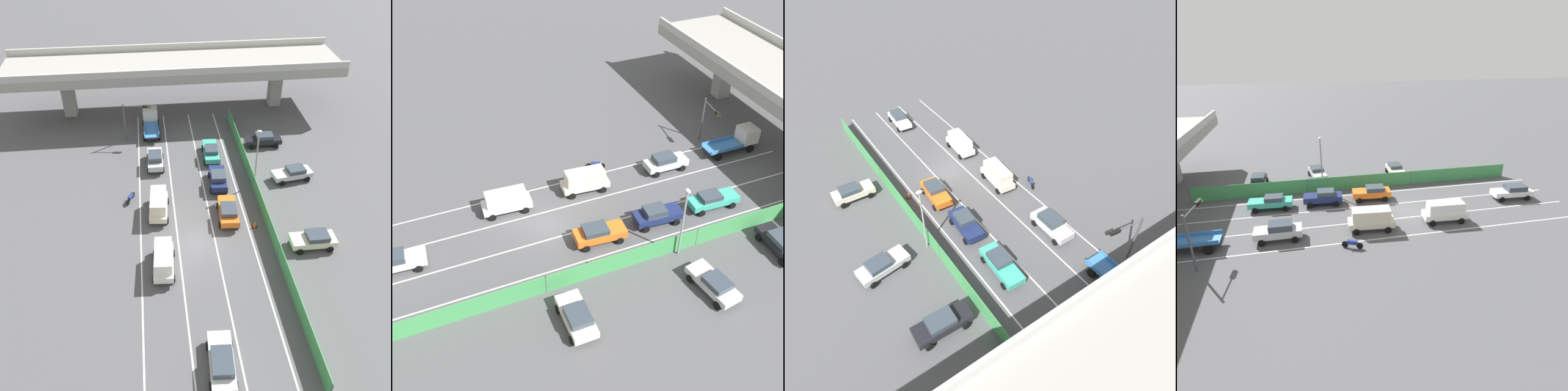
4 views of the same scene
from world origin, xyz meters
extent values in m
plane|color=#4C4C4F|center=(0.00, 0.00, 0.00)|extent=(300.00, 300.00, 0.00)
cube|color=silver|center=(-5.28, 3.94, 0.00)|extent=(0.14, 43.88, 0.01)
cube|color=silver|center=(-1.76, 3.94, 0.00)|extent=(0.14, 43.88, 0.01)
cube|color=silver|center=(1.76, 3.94, 0.00)|extent=(0.14, 43.88, 0.01)
cube|color=silver|center=(5.28, 3.94, 0.00)|extent=(0.14, 43.88, 0.01)
cube|color=gray|center=(0.00, 27.88, 6.40)|extent=(45.51, 9.81, 1.18)
cube|color=#B2B2AD|center=(0.00, 23.17, 7.44)|extent=(45.51, 0.30, 0.90)
cube|color=#B2B2AD|center=(0.00, 32.58, 7.44)|extent=(45.51, 0.30, 0.90)
cube|color=gray|center=(-14.56, 27.88, 2.90)|extent=(1.66, 1.66, 5.81)
cube|color=gray|center=(14.56, 27.88, 2.90)|extent=(1.66, 1.66, 5.81)
cube|color=#3D8E4C|center=(7.13, 3.94, 0.88)|extent=(0.06, 39.88, 1.77)
cylinder|color=#4C514C|center=(7.13, -2.71, 0.88)|extent=(0.10, 0.10, 1.77)
cylinder|color=#4C514C|center=(7.13, 10.58, 0.88)|extent=(0.10, 0.10, 1.77)
cylinder|color=#4C514C|center=(7.13, 23.88, 0.88)|extent=(0.10, 0.10, 1.77)
cube|color=teal|center=(3.41, 14.73, 0.78)|extent=(1.92, 4.77, 0.60)
cube|color=#333D47|center=(3.39, 14.33, 1.31)|extent=(1.59, 2.00, 0.46)
cylinder|color=black|center=(2.63, 16.37, 0.32)|extent=(0.25, 0.65, 0.64)
cylinder|color=black|center=(4.33, 16.29, 0.32)|extent=(0.25, 0.65, 0.64)
cylinder|color=black|center=(2.48, 13.18, 0.32)|extent=(0.25, 0.65, 0.64)
cylinder|color=black|center=(4.19, 13.10, 0.32)|extent=(0.25, 0.65, 0.64)
cube|color=#B7BABC|center=(-3.35, 13.64, 0.82)|extent=(1.77, 4.36, 0.67)
cube|color=#333D47|center=(-3.35, 13.37, 1.44)|extent=(1.54, 2.13, 0.58)
cylinder|color=black|center=(-4.21, 15.12, 0.32)|extent=(0.22, 0.64, 0.64)
cylinder|color=black|center=(-2.47, 15.11, 0.32)|extent=(0.22, 0.64, 0.64)
cylinder|color=black|center=(-4.23, 12.17, 0.32)|extent=(0.22, 0.64, 0.64)
cylinder|color=black|center=(-2.49, 12.15, 0.32)|extent=(0.22, 0.64, 0.64)
cube|color=beige|center=(-3.36, 4.83, 0.77)|extent=(2.11, 4.63, 0.58)
cube|color=beige|center=(-3.36, 4.83, 1.64)|extent=(1.84, 3.80, 1.16)
cylinder|color=black|center=(-4.13, 6.43, 0.32)|extent=(0.27, 0.65, 0.64)
cylinder|color=black|center=(-2.36, 6.29, 0.32)|extent=(0.27, 0.65, 0.64)
cylinder|color=black|center=(-4.36, 3.37, 0.32)|extent=(0.27, 0.65, 0.64)
cylinder|color=black|center=(-2.59, 3.24, 0.32)|extent=(0.27, 0.65, 0.64)
cube|color=navy|center=(3.38, 8.99, 0.82)|extent=(2.03, 4.42, 0.69)
cube|color=#333D47|center=(3.35, 8.65, 1.44)|extent=(1.65, 1.99, 0.54)
cylinder|color=black|center=(2.62, 10.51, 0.32)|extent=(0.26, 0.65, 0.64)
cylinder|color=black|center=(4.34, 10.39, 0.32)|extent=(0.26, 0.65, 0.64)
cylinder|color=black|center=(2.41, 7.59, 0.32)|extent=(0.26, 0.65, 0.64)
cylinder|color=black|center=(4.13, 7.47, 0.32)|extent=(0.26, 0.65, 0.64)
cube|color=white|center=(0.25, -12.91, 0.78)|extent=(2.03, 4.77, 0.60)
cube|color=#333D47|center=(0.22, -13.28, 1.36)|extent=(1.67, 2.41, 0.57)
cylinder|color=black|center=(-0.53, -11.27, 0.32)|extent=(0.26, 0.65, 0.64)
cylinder|color=black|center=(1.21, -11.38, 0.32)|extent=(0.26, 0.65, 0.64)
cylinder|color=black|center=(-0.72, -14.44, 0.32)|extent=(0.26, 0.65, 0.64)
cylinder|color=black|center=(1.02, -14.55, 0.32)|extent=(0.26, 0.65, 0.64)
cube|color=silver|center=(-3.29, -2.88, 0.79)|extent=(1.98, 4.54, 0.62)
cube|color=silver|center=(-3.29, -2.88, 1.62)|extent=(1.73, 3.72, 1.05)
cylinder|color=black|center=(-4.07, -1.32, 0.32)|extent=(0.26, 0.65, 0.64)
cylinder|color=black|center=(-2.34, -1.42, 0.32)|extent=(0.26, 0.65, 0.64)
cylinder|color=black|center=(-4.24, -4.33, 0.32)|extent=(0.26, 0.65, 0.64)
cylinder|color=black|center=(-2.52, -4.43, 0.32)|extent=(0.26, 0.65, 0.64)
cube|color=orange|center=(3.53, 3.34, 0.82)|extent=(2.10, 4.52, 0.68)
cube|color=#333D47|center=(3.50, 2.93, 1.39)|extent=(1.72, 2.19, 0.46)
cylinder|color=black|center=(2.74, 4.89, 0.32)|extent=(0.27, 0.65, 0.64)
cylinder|color=black|center=(4.53, 4.77, 0.32)|extent=(0.27, 0.65, 0.64)
cylinder|color=black|center=(2.53, 1.91, 0.32)|extent=(0.27, 0.65, 0.64)
cylinder|color=black|center=(4.32, 1.78, 0.32)|extent=(0.27, 0.65, 0.64)
cube|color=black|center=(-3.57, 21.47, 0.73)|extent=(1.55, 5.88, 0.25)
cube|color=beige|center=(-3.58, 23.53, 1.67)|extent=(1.92, 1.77, 1.64)
cube|color=#3875BC|center=(-3.57, 20.52, 0.90)|extent=(1.93, 3.97, 0.10)
cube|color=#3875BC|center=(-4.48, 20.51, 1.09)|extent=(0.09, 3.96, 0.37)
cube|color=#3875BC|center=(-2.65, 20.52, 1.09)|extent=(0.09, 3.96, 0.37)
cylinder|color=black|center=(-4.53, 23.47, 0.40)|extent=(0.26, 0.80, 0.80)
cylinder|color=black|center=(-2.62, 23.47, 0.40)|extent=(0.26, 0.80, 0.80)
cylinder|color=black|center=(-4.52, 19.47, 0.40)|extent=(0.26, 0.80, 0.80)
cylinder|color=black|center=(-2.61, 19.48, 0.40)|extent=(0.26, 0.80, 0.80)
cylinder|color=black|center=(-5.97, 7.79, 0.30)|extent=(0.33, 0.59, 0.60)
cylinder|color=black|center=(-6.50, 6.55, 0.30)|extent=(0.33, 0.59, 0.60)
cube|color=navy|center=(-6.23, 7.17, 0.58)|extent=(0.62, 0.95, 0.36)
cylinder|color=#B2B2B2|center=(-6.01, 7.69, 0.92)|extent=(0.56, 0.26, 0.03)
cube|color=beige|center=(10.67, -1.64, 0.78)|extent=(4.22, 1.87, 0.61)
cube|color=#333D47|center=(11.04, -1.64, 1.32)|extent=(2.03, 1.63, 0.46)
cylinder|color=black|center=(9.24, -2.56, 0.32)|extent=(0.64, 0.22, 0.64)
cylinder|color=black|center=(9.24, -0.71, 0.32)|extent=(0.64, 0.22, 0.64)
cylinder|color=black|center=(12.10, -2.57, 0.32)|extent=(0.64, 0.22, 0.64)
cylinder|color=black|center=(12.11, -0.73, 0.32)|extent=(0.64, 0.22, 0.64)
cube|color=#B2B5B7|center=(11.82, 9.08, 0.76)|extent=(4.69, 2.43, 0.56)
cube|color=#333D47|center=(12.22, 9.14, 1.27)|extent=(2.16, 1.84, 0.45)
cylinder|color=black|center=(10.45, 7.97, 0.32)|extent=(0.67, 0.31, 0.64)
cylinder|color=black|center=(10.18, 9.73, 0.32)|extent=(0.67, 0.31, 0.64)
cylinder|color=black|center=(13.46, 8.42, 0.32)|extent=(0.67, 0.31, 0.64)
cylinder|color=black|center=(13.20, 10.19, 0.32)|extent=(0.67, 0.31, 0.64)
cube|color=black|center=(10.29, 16.65, 0.77)|extent=(4.57, 1.84, 0.58)
cube|color=#333D47|center=(10.42, 16.64, 1.32)|extent=(2.17, 1.57, 0.52)
cylinder|color=black|center=(8.73, 15.83, 0.32)|extent=(0.65, 0.24, 0.64)
cylinder|color=black|center=(8.77, 17.54, 0.32)|extent=(0.65, 0.24, 0.64)
cylinder|color=black|center=(11.80, 15.75, 0.32)|extent=(0.65, 0.24, 0.64)
cylinder|color=black|center=(11.85, 17.47, 0.32)|extent=(0.65, 0.24, 0.64)
cylinder|color=#47474C|center=(-6.83, 19.89, 2.52)|extent=(0.18, 0.18, 5.04)
cylinder|color=#47474C|center=(-5.24, 19.69, 4.74)|extent=(3.21, 0.52, 0.12)
cube|color=black|center=(-3.96, 19.53, 4.74)|extent=(0.99, 0.40, 0.32)
sphere|color=#390706|center=(-4.28, 19.41, 4.74)|extent=(0.20, 0.20, 0.20)
sphere|color=#3B2806|center=(-3.98, 19.38, 4.74)|extent=(0.20, 0.20, 0.20)
sphere|color=green|center=(-3.68, 19.34, 4.74)|extent=(0.20, 0.20, 0.20)
cylinder|color=gray|center=(7.47, 8.69, 3.24)|extent=(0.16, 0.16, 6.48)
ellipsoid|color=silver|center=(7.47, 8.69, 6.66)|extent=(0.60, 0.36, 0.28)
cone|color=orange|center=(5.94, 1.59, 0.37)|extent=(0.36, 0.36, 0.74)
cube|color=black|center=(5.94, 1.59, 0.01)|extent=(0.47, 0.47, 0.03)
camera|label=1|loc=(-3.55, -29.83, 29.20)|focal=40.32mm
camera|label=2|loc=(31.29, -9.40, 29.76)|focal=45.68mm
camera|label=3|loc=(15.73, 29.72, 25.73)|focal=33.30mm
camera|label=4|loc=(-30.83, 10.72, 16.33)|focal=30.11mm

